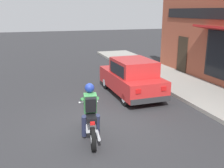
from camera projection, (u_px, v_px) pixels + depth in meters
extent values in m
plane|color=#2B2B2D|center=(99.00, 126.00, 8.20)|extent=(80.00, 80.00, 0.00)
cube|color=gray|center=(184.00, 85.00, 12.46)|extent=(2.60, 22.00, 0.14)
cube|color=#2D2319|center=(182.00, 56.00, 14.68)|extent=(0.04, 0.90, 2.10)
cylinder|color=black|center=(88.00, 118.00, 8.02)|extent=(0.19, 0.63, 0.62)
cylinder|color=silver|center=(88.00, 118.00, 8.02)|extent=(0.15, 0.23, 0.22)
cylinder|color=black|center=(93.00, 139.00, 6.69)|extent=(0.19, 0.63, 0.62)
cylinder|color=silver|center=(93.00, 139.00, 6.69)|extent=(0.15, 0.23, 0.22)
cube|color=silver|center=(91.00, 126.00, 7.29)|extent=(0.33, 0.44, 0.24)
ellipsoid|color=#196B33|center=(89.00, 109.00, 7.41)|extent=(0.37, 0.56, 0.24)
cube|color=black|center=(91.00, 117.00, 6.97)|extent=(0.34, 0.59, 0.10)
cylinder|color=silver|center=(88.00, 110.00, 7.84)|extent=(0.12, 0.33, 0.68)
cylinder|color=silver|center=(88.00, 102.00, 7.65)|extent=(0.56, 0.12, 0.04)
sphere|color=silver|center=(88.00, 104.00, 7.84)|extent=(0.16, 0.16, 0.16)
cylinder|color=silver|center=(98.00, 135.00, 6.96)|extent=(0.16, 0.56, 0.08)
cube|color=red|center=(93.00, 123.00, 6.63)|extent=(0.13, 0.08, 0.08)
cylinder|color=#282D4C|center=(84.00, 126.00, 7.18)|extent=(0.19, 0.37, 0.71)
cylinder|color=#282D4C|center=(97.00, 125.00, 7.24)|extent=(0.19, 0.37, 0.71)
cube|color=#387F42|center=(90.00, 103.00, 7.05)|extent=(0.38, 0.37, 0.57)
cylinder|color=#387F42|center=(82.00, 99.00, 7.24)|extent=(0.16, 0.53, 0.26)
cylinder|color=#387F42|center=(96.00, 98.00, 7.30)|extent=(0.16, 0.53, 0.26)
sphere|color=navy|center=(90.00, 88.00, 7.00)|extent=(0.26, 0.26, 0.26)
cube|color=black|center=(91.00, 104.00, 6.90)|extent=(0.31, 0.28, 0.42)
cylinder|color=black|center=(106.00, 82.00, 12.04)|extent=(0.19, 0.60, 0.60)
cylinder|color=silver|center=(106.00, 82.00, 12.04)|extent=(0.21, 0.33, 0.33)
cylinder|color=black|center=(135.00, 80.00, 12.50)|extent=(0.19, 0.60, 0.60)
cylinder|color=silver|center=(135.00, 80.00, 12.50)|extent=(0.21, 0.33, 0.33)
cylinder|color=black|center=(126.00, 98.00, 9.86)|extent=(0.19, 0.60, 0.60)
cylinder|color=silver|center=(126.00, 98.00, 9.86)|extent=(0.21, 0.33, 0.33)
cylinder|color=black|center=(159.00, 94.00, 10.32)|extent=(0.19, 0.60, 0.60)
cylinder|color=silver|center=(159.00, 94.00, 10.32)|extent=(0.21, 0.33, 0.33)
cube|color=red|center=(131.00, 81.00, 11.10)|extent=(1.70, 3.72, 0.70)
cube|color=red|center=(133.00, 68.00, 10.70)|extent=(1.47, 1.92, 0.66)
cube|color=black|center=(125.00, 65.00, 11.50)|extent=(1.33, 0.37, 0.51)
cube|color=black|center=(117.00, 69.00, 10.47)|extent=(0.05, 1.52, 0.46)
cube|color=black|center=(149.00, 67.00, 10.93)|extent=(0.05, 1.52, 0.46)
cube|color=silver|center=(106.00, 70.00, 12.60)|extent=(0.24, 0.04, 0.14)
cube|color=red|center=(138.00, 91.00, 9.21)|extent=(0.20, 0.04, 0.16)
cube|color=silver|center=(125.00, 69.00, 12.92)|extent=(0.24, 0.04, 0.14)
cube|color=red|center=(164.00, 89.00, 9.53)|extent=(0.20, 0.04, 0.16)
cube|color=#28282B|center=(116.00, 77.00, 12.83)|extent=(1.61, 0.14, 0.20)
cube|color=#28282B|center=(150.00, 100.00, 9.50)|extent=(1.61, 0.14, 0.20)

